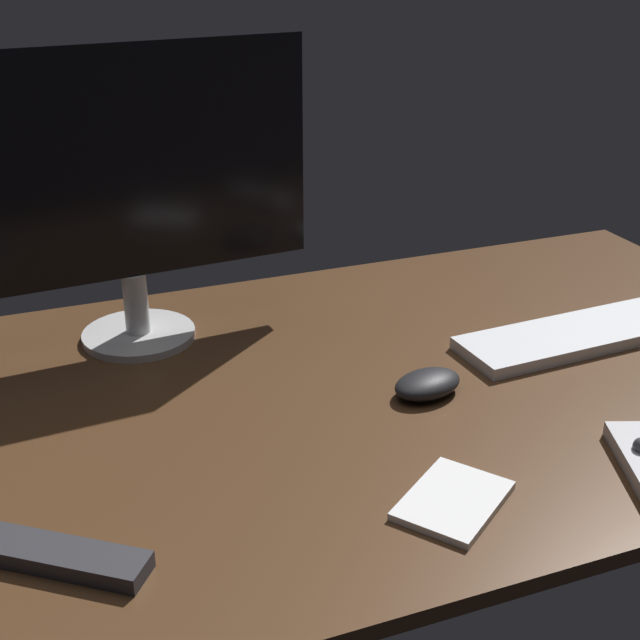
% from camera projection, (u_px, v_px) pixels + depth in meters
% --- Properties ---
extents(desk, '(1.40, 0.84, 0.02)m').
position_uv_depth(desk, '(380.00, 388.00, 1.24)').
color(desk, '#4C301C').
rests_on(desk, ground).
extents(monitor, '(0.54, 0.17, 0.44)m').
position_uv_depth(monitor, '(125.00, 183.00, 1.26)').
color(monitor, silver).
rests_on(monitor, desk).
extents(keyboard, '(0.46, 0.14, 0.02)m').
position_uv_depth(keyboard, '(596.00, 331.00, 1.36)').
color(keyboard, silver).
rests_on(keyboard, desk).
extents(computer_mouse, '(0.11, 0.09, 0.03)m').
position_uv_depth(computer_mouse, '(427.00, 384.00, 1.20)').
color(computer_mouse, black).
rests_on(computer_mouse, desk).
extents(tv_remote, '(0.17, 0.14, 0.02)m').
position_uv_depth(tv_remote, '(65.00, 557.00, 0.89)').
color(tv_remote, '#2D2D33').
rests_on(tv_remote, desk).
extents(notepad, '(0.16, 0.15, 0.01)m').
position_uv_depth(notepad, '(453.00, 501.00, 0.98)').
color(notepad, white).
rests_on(notepad, desk).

